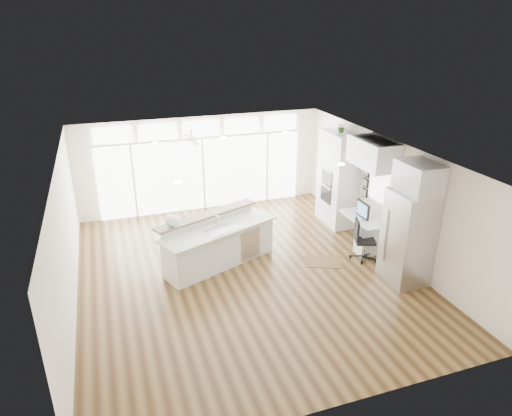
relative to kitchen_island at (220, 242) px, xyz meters
name	(u,v)px	position (x,y,z in m)	size (l,w,h in m)	color
floor	(245,273)	(0.42, -0.57, -0.56)	(7.00, 8.00, 0.02)	#3B2712
ceiling	(244,154)	(0.42, -0.57, 2.15)	(7.00, 8.00, 0.02)	white
wall_back	(202,163)	(0.42, 3.43, 0.80)	(7.00, 0.04, 2.70)	white
wall_front	(336,332)	(0.42, -4.57, 0.80)	(7.00, 0.04, 2.70)	white
wall_left	(66,241)	(-3.08, -0.57, 0.80)	(0.04, 8.00, 2.70)	white
wall_right	(388,197)	(3.92, -0.57, 0.80)	(0.04, 8.00, 2.70)	white
glass_wall	(203,174)	(0.42, 3.37, 0.50)	(5.80, 0.06, 2.08)	white
transom_row	(201,128)	(0.42, 3.37, 1.83)	(5.90, 0.06, 0.40)	white
desk_window	(380,185)	(3.88, -0.27, 1.00)	(0.04, 0.85, 0.85)	white
ceiling_fan	(191,135)	(-0.08, 2.23, 1.93)	(1.16, 1.16, 0.32)	white
recessed_lights	(241,153)	(0.42, -0.37, 2.13)	(3.40, 3.00, 0.02)	white
oven_cabinet	(338,179)	(3.59, 1.23, 0.70)	(0.64, 1.20, 2.50)	silver
desk_nook	(364,232)	(3.55, -0.27, -0.17)	(0.72, 1.30, 0.76)	silver
upper_cabinets	(373,153)	(3.59, -0.27, 1.80)	(0.64, 1.30, 0.64)	silver
refrigerator	(408,237)	(3.53, -1.92, 0.45)	(0.76, 0.90, 2.00)	silver
fridge_cabinet	(419,178)	(3.59, -1.92, 1.75)	(0.64, 0.90, 0.60)	silver
framed_photos	(366,183)	(3.88, 0.35, 0.85)	(0.06, 0.22, 0.80)	black
kitchen_island	(220,242)	(0.00, 0.00, 0.00)	(2.75, 1.04, 1.09)	silver
rug	(323,262)	(2.27, -0.69, -0.54)	(0.82, 0.59, 0.01)	#382312
office_chair	(365,240)	(3.21, -0.87, -0.06)	(0.50, 0.47, 0.97)	black
fishbowl	(171,221)	(-1.03, 0.01, 0.67)	(0.26, 0.26, 0.26)	silver
monitor	(363,210)	(3.47, -0.27, 0.43)	(0.09, 0.52, 0.43)	black
keyboard	(356,218)	(3.30, -0.27, 0.22)	(0.13, 0.34, 0.02)	silver
potted_plant	(342,128)	(3.59, 1.23, 2.06)	(0.25, 0.27, 0.21)	#2A5022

